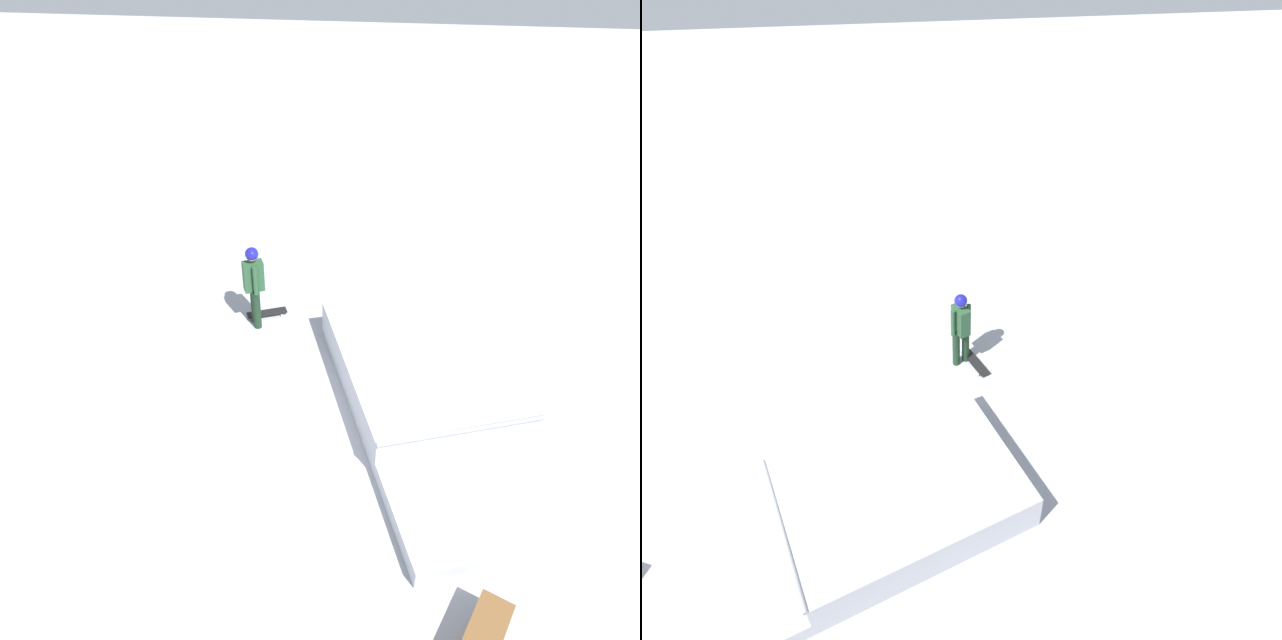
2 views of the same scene
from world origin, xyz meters
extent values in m
plane|color=#A8AAB2|center=(0.00, 0.00, 0.00)|extent=(60.00, 60.00, 0.00)
cube|color=#B0B3BB|center=(-1.09, 1.04, 0.35)|extent=(4.25, 3.64, 0.70)
cube|color=#B0B3BB|center=(1.46, 1.93, 0.15)|extent=(2.55, 3.05, 0.30)
cylinder|color=gray|center=(0.61, 1.64, 0.70)|extent=(0.93, 2.48, 0.08)
cylinder|color=black|center=(-2.37, -2.05, 0.41)|extent=(0.15, 0.15, 0.82)
cylinder|color=black|center=(-2.57, -2.14, 0.41)|extent=(0.15, 0.15, 0.82)
cube|color=#264C2D|center=(-2.47, -2.09, 1.12)|extent=(0.35, 0.44, 0.60)
cylinder|color=#264C2D|center=(-2.31, -2.02, 1.12)|extent=(0.09, 0.09, 0.60)
cylinder|color=#264C2D|center=(-2.63, -2.17, 1.12)|extent=(0.09, 0.09, 0.60)
sphere|color=tan|center=(-2.47, -2.09, 1.57)|extent=(0.22, 0.22, 0.22)
sphere|color=navy|center=(-2.47, -2.09, 1.60)|extent=(0.25, 0.25, 0.25)
cube|color=black|center=(-2.75, -1.94, 0.08)|extent=(0.49, 0.82, 0.02)
cylinder|color=silver|center=(-2.54, -2.16, 0.03)|extent=(0.05, 0.06, 0.06)
cylinder|color=silver|center=(-2.75, -2.25, 0.03)|extent=(0.05, 0.06, 0.06)
cylinder|color=silver|center=(-2.75, -1.64, 0.03)|extent=(0.05, 0.06, 0.06)
cylinder|color=silver|center=(-2.96, -1.73, 0.03)|extent=(0.05, 0.06, 0.06)
cube|color=#4C4C51|center=(3.13, 1.90, 0.21)|extent=(0.08, 0.36, 0.42)
camera|label=1|loc=(7.08, 0.33, 7.47)|focal=34.90mm
camera|label=2|loc=(-1.39, 6.15, 8.25)|focal=31.86mm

